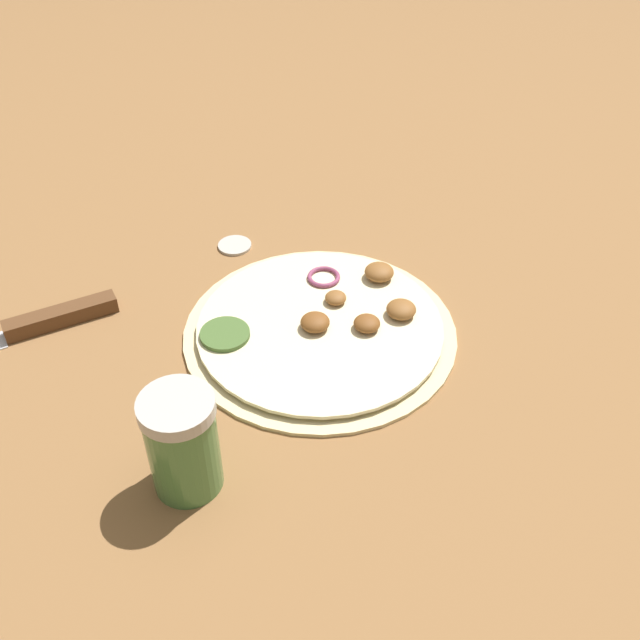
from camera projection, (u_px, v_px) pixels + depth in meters
name	position (u px, v px, depth m)	size (l,w,h in m)	color
ground_plane	(320.00, 333.00, 0.78)	(3.00, 3.00, 0.00)	olive
pizza	(322.00, 327.00, 0.78)	(0.29, 0.29, 0.03)	beige
knife	(12.00, 332.00, 0.78)	(0.35, 0.14, 0.02)	silver
spice_jar	(183.00, 443.00, 0.61)	(0.06, 0.06, 0.10)	#4C7F42
loose_cap	(235.00, 244.00, 0.90)	(0.04, 0.04, 0.01)	beige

